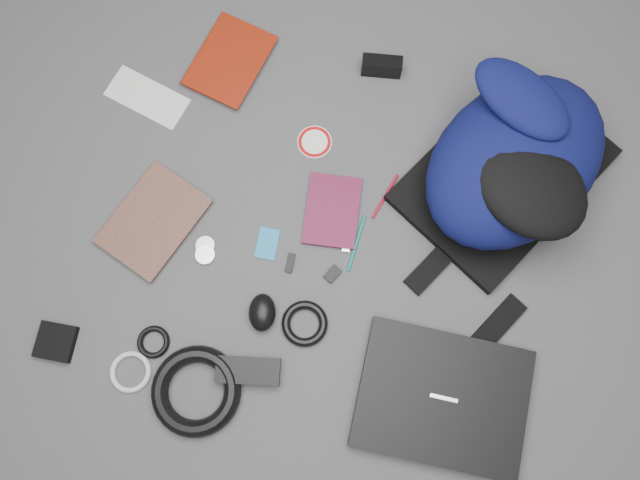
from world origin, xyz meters
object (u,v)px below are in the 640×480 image
(textbook_red, at_px, (201,48))
(comic_book, at_px, (124,201))
(backpack, at_px, (515,161))
(pouch, at_px, (56,342))
(mouse, at_px, (262,313))
(power_brick, at_px, (248,371))
(laptop, at_px, (442,398))
(dvd_case, at_px, (332,211))
(compact_camera, at_px, (382,66))

(textbook_red, relative_size, comic_book, 0.91)
(backpack, bearing_deg, comic_book, -131.57)
(textbook_red, height_order, pouch, textbook_red)
(mouse, height_order, power_brick, mouse)
(laptop, relative_size, dvd_case, 2.10)
(compact_camera, relative_size, mouse, 1.14)
(dvd_case, bearing_deg, power_brick, -109.73)
(backpack, xyz_separation_m, power_brick, (-0.43, -0.67, -0.10))
(textbook_red, bearing_deg, laptop, -29.69)
(laptop, height_order, comic_book, laptop)
(dvd_case, xyz_separation_m, compact_camera, (-0.01, 0.40, 0.02))
(comic_book, bearing_deg, mouse, -3.94)
(dvd_case, bearing_deg, backpack, 19.36)
(compact_camera, relative_size, power_brick, 0.69)
(mouse, relative_size, pouch, 1.04)
(comic_book, bearing_deg, power_brick, -17.65)
(textbook_red, distance_m, comic_book, 0.45)
(laptop, xyz_separation_m, mouse, (-0.46, 0.04, 0.00))
(compact_camera, height_order, pouch, compact_camera)
(backpack, xyz_separation_m, mouse, (-0.44, -0.53, -0.09))
(backpack, bearing_deg, pouch, -114.67)
(dvd_case, distance_m, power_brick, 0.44)
(laptop, height_order, textbook_red, laptop)
(comic_book, bearing_deg, textbook_red, 102.15)
(textbook_red, bearing_deg, compact_camera, 19.16)
(textbook_red, height_order, comic_book, textbook_red)
(laptop, xyz_separation_m, dvd_case, (-0.39, 0.34, -0.01))
(textbook_red, xyz_separation_m, dvd_case, (0.48, -0.30, -0.01))
(textbook_red, relative_size, mouse, 2.55)
(pouch, bearing_deg, backpack, 40.84)
(backpack, height_order, compact_camera, backpack)
(backpack, xyz_separation_m, pouch, (-0.88, -0.76, -0.10))
(backpack, xyz_separation_m, comic_book, (-0.87, -0.39, -0.10))
(compact_camera, distance_m, pouch, 1.06)
(comic_book, bearing_deg, backpack, 38.72)
(mouse, relative_size, power_brick, 0.61)
(mouse, bearing_deg, textbook_red, 105.19)
(laptop, height_order, power_brick, laptop)
(compact_camera, xyz_separation_m, mouse, (-0.06, -0.70, -0.01))
(backpack, relative_size, pouch, 6.33)
(backpack, distance_m, comic_book, 0.96)
(laptop, relative_size, comic_book, 1.52)
(laptop, height_order, compact_camera, compact_camera)
(comic_book, xyz_separation_m, pouch, (-0.01, -0.38, 0.00))
(comic_book, height_order, dvd_case, comic_book)
(backpack, distance_m, laptop, 0.58)
(comic_book, xyz_separation_m, dvd_case, (0.50, 0.15, -0.00))
(mouse, bearing_deg, comic_book, 142.36)
(backpack, relative_size, mouse, 6.08)
(dvd_case, bearing_deg, textbook_red, 135.01)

